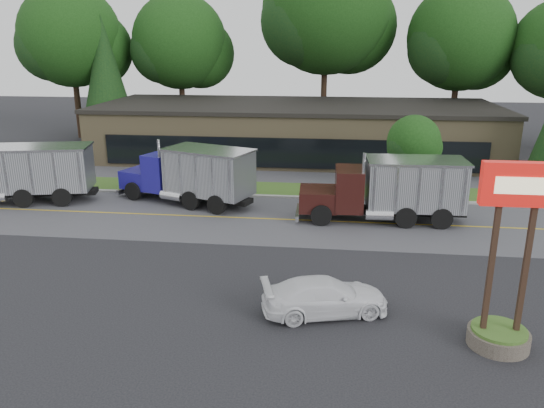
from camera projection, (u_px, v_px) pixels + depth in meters
The scene contains 18 objects.
ground at pixel (195, 292), 20.38m from camera, with size 140.00×140.00×0.00m, color #2E2E32.
road at pixel (237, 218), 28.92m from camera, with size 60.00×8.00×0.02m, color slate.
center_line at pixel (237, 218), 28.92m from camera, with size 60.00×0.12×0.01m, color gold.
curb at pixel (249, 196), 32.91m from camera, with size 60.00×0.30×0.12m, color #9E9E99.
grass_verge at pixel (253, 189), 34.62m from camera, with size 60.00×3.40×0.03m, color #32561D.
far_parking at pixel (264, 171), 39.36m from camera, with size 60.00×7.00×0.02m, color slate.
strip_mall at pixel (297, 131), 44.24m from camera, with size 32.00×12.00×4.00m, color #897754.
bilo_sign at pixel (505, 287), 16.24m from camera, with size 2.20×1.90×5.95m.
tree_far_a at pixel (73, 41), 50.36m from camera, with size 10.13×9.53×14.45m.
tree_far_b at pixel (182, 46), 51.28m from camera, with size 9.61×9.04×13.70m.
tree_far_c at pixel (328, 16), 48.94m from camera, with size 12.60×11.86×17.97m.
tree_far_d at pixel (461, 43), 47.33m from camera, with size 9.98×9.39×14.23m.
evergreen_left at pixel (105, 73), 48.76m from camera, with size 5.11×5.11×11.60m.
tree_verge at pixel (414, 144), 32.60m from camera, with size 3.48×3.28×4.97m.
dump_truck_red at pixel (13, 173), 31.21m from camera, with size 10.62×4.67×3.36m.
dump_truck_blue at pixel (192, 174), 31.02m from camera, with size 8.72×5.27×3.36m.
dump_truck_maroon at pixel (392, 188), 27.99m from camera, with size 8.79×2.90×3.36m.
rally_car at pixel (325, 296), 18.65m from camera, with size 1.81×4.45×1.29m, color white.
Camera 1 is at (5.11, -18.00, 9.26)m, focal length 35.00 mm.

